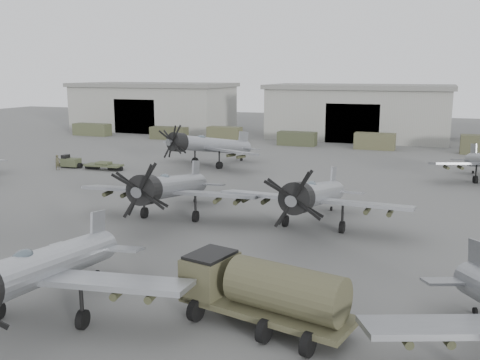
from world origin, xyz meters
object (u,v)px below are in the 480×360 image
object	(u,v)px
aircraft_near_1	(34,271)
fuel_tanker	(264,289)
aircraft_mid_2	(313,196)
tug_trailer	(83,163)
aircraft_mid_1	(168,188)
aircraft_far_0	(206,145)
ground_crew	(58,162)

from	to	relation	value
aircraft_near_1	fuel_tanker	bearing A→B (deg)	10.94
aircraft_mid_2	tug_trailer	distance (m)	33.08
fuel_tanker	tug_trailer	size ratio (longest dim) A/B	1.06
aircraft_mid_1	aircraft_mid_2	world-z (taller)	aircraft_mid_1
fuel_tanker	aircraft_mid_2	bearing A→B (deg)	107.47
aircraft_mid_1	aircraft_far_0	world-z (taller)	aircraft_far_0
aircraft_near_1	aircraft_mid_2	size ratio (longest dim) A/B	1.02
aircraft_mid_2	aircraft_far_0	xyz separation A→B (m)	(-17.18, 20.34, 0.08)
aircraft_mid_1	ground_crew	distance (m)	25.45
aircraft_near_1	aircraft_far_0	xyz separation A→B (m)	(-9.31, 38.42, 0.06)
aircraft_mid_2	tug_trailer	xyz separation A→B (m)	(-29.70, 14.44, -1.86)
aircraft_far_0	ground_crew	world-z (taller)	aircraft_far_0
aircraft_near_1	aircraft_mid_2	bearing A→B (deg)	57.05
aircraft_far_0	tug_trailer	bearing A→B (deg)	-131.07
aircraft_near_1	aircraft_far_0	world-z (taller)	aircraft_far_0
aircraft_mid_2	fuel_tanker	size ratio (longest dim) A/B	1.68
fuel_tanker	aircraft_near_1	bearing A→B (deg)	-146.99
fuel_tanker	ground_crew	size ratio (longest dim) A/B	4.69
aircraft_near_1	aircraft_far_0	size ratio (longest dim) A/B	1.01
aircraft_mid_2	aircraft_mid_1	bearing A→B (deg)	-170.96
aircraft_mid_2	tug_trailer	bearing A→B (deg)	156.09
aircraft_near_1	aircraft_mid_2	world-z (taller)	aircraft_near_1
aircraft_mid_1	tug_trailer	size ratio (longest dim) A/B	1.80
aircraft_far_0	tug_trailer	world-z (taller)	aircraft_far_0
aircraft_mid_2	ground_crew	bearing A→B (deg)	160.34
fuel_tanker	tug_trailer	distance (m)	42.52
aircraft_mid_1	fuel_tanker	size ratio (longest dim) A/B	1.70
aircraft_near_1	aircraft_mid_1	distance (m)	16.99
aircraft_near_1	aircraft_mid_1	bearing A→B (deg)	89.31
aircraft_far_0	fuel_tanker	world-z (taller)	aircraft_far_0
aircraft_near_1	aircraft_mid_1	xyz separation A→B (m)	(-2.58, 16.79, -0.01)
aircraft_near_1	aircraft_mid_2	distance (m)	19.72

